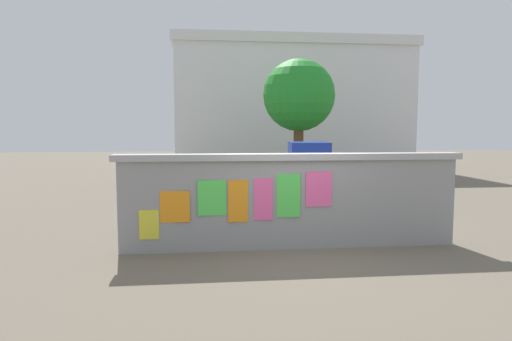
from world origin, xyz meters
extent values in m
plane|color=#6B6051|center=(0.00, 8.00, 0.00)|extent=(60.00, 60.00, 0.00)
cube|color=gray|center=(0.00, 0.00, 0.84)|extent=(6.37, 0.30, 1.68)
cube|color=#A7A7A7|center=(0.00, 0.00, 1.74)|extent=(6.57, 0.42, 0.12)
cube|color=yellow|center=(-2.63, -0.16, 0.54)|extent=(0.35, 0.02, 0.54)
cube|color=orange|center=(-2.16, -0.16, 0.86)|extent=(0.53, 0.03, 0.57)
cube|color=#4CD84C|center=(-1.50, -0.16, 1.01)|extent=(0.52, 0.03, 0.65)
cube|color=orange|center=(-1.02, -0.16, 0.94)|extent=(0.36, 0.02, 0.78)
cube|color=#F9599E|center=(-0.56, -0.16, 0.97)|extent=(0.35, 0.03, 0.78)
cube|color=#4CD84C|center=(-0.08, -0.16, 1.03)|extent=(0.43, 0.03, 0.81)
cube|color=#F9599E|center=(0.49, -0.16, 1.14)|extent=(0.49, 0.01, 0.66)
cylinder|color=black|center=(1.78, 6.21, 0.35)|extent=(0.72, 0.27, 0.70)
cylinder|color=black|center=(1.66, 4.92, 0.35)|extent=(0.72, 0.27, 0.70)
cylinder|color=black|center=(-0.70, 6.46, 0.35)|extent=(0.72, 0.27, 0.70)
cylinder|color=black|center=(-0.83, 5.16, 0.35)|extent=(0.72, 0.27, 0.70)
cube|color=#1933A5|center=(1.62, 5.57, 1.10)|extent=(1.34, 1.61, 1.50)
cube|color=gray|center=(-0.17, 5.75, 0.80)|extent=(2.54, 1.73, 0.90)
cylinder|color=black|center=(-1.14, 1.71, 0.30)|extent=(0.61, 0.24, 0.60)
cylinder|color=black|center=(0.12, 2.02, 0.30)|extent=(0.61, 0.26, 0.60)
cube|color=silver|center=(-0.51, 1.87, 0.58)|extent=(1.03, 0.47, 0.32)
cube|color=black|center=(-0.31, 1.91, 0.76)|extent=(0.60, 0.34, 0.10)
cube|color=#262626|center=(-1.04, 1.74, 0.85)|extent=(0.17, 0.55, 0.03)
cylinder|color=black|center=(-2.93, 1.12, 0.33)|extent=(0.66, 0.05, 0.66)
cylinder|color=black|center=(-1.88, 1.15, 0.33)|extent=(0.66, 0.05, 0.66)
cube|color=#1933A5|center=(-2.41, 1.14, 0.51)|extent=(0.95, 0.06, 0.06)
cylinder|color=#1933A5|center=(-2.26, 1.14, 0.73)|extent=(0.03, 0.03, 0.40)
cube|color=black|center=(-2.26, 1.14, 0.93)|extent=(0.20, 0.08, 0.05)
cube|color=black|center=(-2.88, 1.13, 0.88)|extent=(0.05, 0.44, 0.03)
cylinder|color=yellow|center=(-2.63, 3.29, 0.40)|extent=(0.12, 0.12, 0.80)
cylinder|color=yellow|center=(-2.48, 3.39, 0.40)|extent=(0.12, 0.12, 0.80)
cylinder|color=#338CBF|center=(-2.55, 3.34, 1.10)|extent=(0.47, 0.47, 0.60)
sphere|color=#8C664C|center=(-2.55, 3.34, 1.51)|extent=(0.22, 0.22, 0.22)
cylinder|color=brown|center=(2.14, 9.65, 1.31)|extent=(0.40, 0.40, 2.61)
sphere|color=#1F8A26|center=(2.14, 9.65, 3.63)|extent=(2.90, 2.90, 2.90)
cube|color=white|center=(3.17, 16.48, 3.30)|extent=(12.64, 4.25, 6.60)
cube|color=silver|center=(3.17, 16.48, 6.85)|extent=(12.94, 4.55, 0.50)
camera|label=1|loc=(-1.59, -8.23, 2.25)|focal=31.35mm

